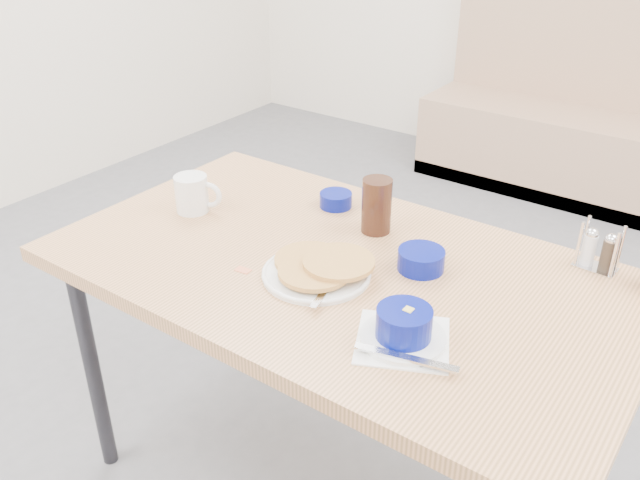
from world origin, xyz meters
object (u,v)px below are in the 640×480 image
Objects in this scene: creamer_bowl at (336,200)px; condiment_caddy at (598,253)px; dining_table at (340,286)px; grits_setting at (404,328)px; booth_bench at (605,132)px; coffee_mug at (193,193)px; amber_tumbler at (377,206)px; pancake_plate at (319,269)px; butter_bowl at (421,260)px.

condiment_caddy reaches higher than creamer_bowl.
condiment_caddy reaches higher than dining_table.
grits_setting is 2.92× the size of creamer_bowl.
booth_bench is 14.78× the size of coffee_mug.
dining_table is 0.34m from grits_setting.
coffee_mug is 0.51m from amber_tumbler.
creamer_bowl is (-0.19, 0.25, 0.08)m from dining_table.
pancake_plate is 2.32× the size of butter_bowl.
dining_table is at bearing -53.56° from creamer_bowl.
condiment_caddy reaches higher than pancake_plate.
butter_bowl is (0.17, 0.09, 0.09)m from dining_table.
coffee_mug is 1.42× the size of creamer_bowl.
dining_table is 5.45× the size of pancake_plate.
condiment_caddy is at bearing 15.43° from amber_tumbler.
dining_table is at bearing -83.89° from amber_tumbler.
creamer_bowl is 0.62× the size of amber_tumbler.
pancake_plate is at bearing -87.97° from amber_tumbler.
dining_table is 0.24m from amber_tumbler.
coffee_mug reaches higher than creamer_bowl.
grits_setting is at bearing -32.82° from dining_table.
booth_bench is 2.33m from creamer_bowl.
booth_bench is 7.19× the size of grits_setting.
condiment_caddy is (0.50, -2.19, 0.45)m from booth_bench.
booth_bench reaches higher than condiment_caddy.
coffee_mug is (-0.49, 0.00, 0.11)m from dining_table.
amber_tumbler is at bearing 92.03° from pancake_plate.
amber_tumbler reaches higher than butter_bowl.
pancake_plate is 2.00× the size of coffee_mug.
coffee_mug reaches higher than butter_bowl.
grits_setting reaches higher than dining_table.
grits_setting is (0.28, -0.10, 0.01)m from pancake_plate.
booth_bench is 2.39m from amber_tumbler.
dining_table is at bearing -142.27° from condiment_caddy.
amber_tumbler is (0.47, 0.19, 0.02)m from coffee_mug.
coffee_mug is 0.66m from butter_bowl.
creamer_bowl is 0.82× the size of butter_bowl.
pancake_plate is at bearing 159.77° from grits_setting.
condiment_caddy is (0.51, 0.41, 0.02)m from pancake_plate.
condiment_caddy is (0.50, 0.34, 0.10)m from dining_table.
creamer_bowl is at bearing -94.71° from booth_bench.
grits_setting is at bearing -13.25° from coffee_mug.
dining_table is 0.21m from butter_bowl.
grits_setting is 0.63m from creamer_bowl.
coffee_mug reaches higher than dining_table.
creamer_bowl is 0.69m from condiment_caddy.
amber_tumbler is at bearing -19.29° from creamer_bowl.
dining_table is 0.50m from coffee_mug.
booth_bench reaches higher than dining_table.
coffee_mug is at bearing 171.11° from pancake_plate.
dining_table is 0.33m from creamer_bowl.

